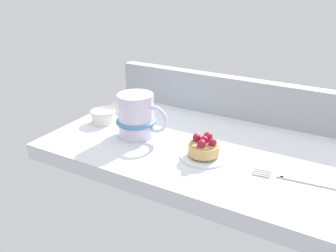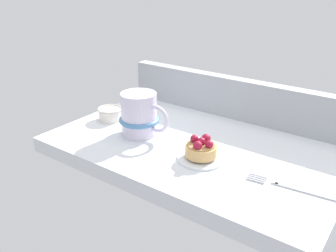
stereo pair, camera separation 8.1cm
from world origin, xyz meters
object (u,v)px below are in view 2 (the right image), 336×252
(dessert_plate, at_px, (201,157))
(dessert_fork, at_px, (289,186))
(coffee_mug, at_px, (140,115))
(sugar_bowl, at_px, (110,113))
(raspberry_tart, at_px, (201,148))

(dessert_plate, distance_m, dessert_fork, 0.19)
(coffee_mug, xyz_separation_m, sugar_bowl, (-0.12, 0.02, -0.03))
(dessert_plate, relative_size, dessert_fork, 0.62)
(dessert_plate, height_order, dessert_fork, dessert_plate)
(dessert_plate, relative_size, raspberry_tart, 1.51)
(sugar_bowl, bearing_deg, coffee_mug, -10.51)
(raspberry_tart, relative_size, coffee_mug, 0.49)
(coffee_mug, bearing_deg, dessert_plate, -6.99)
(dessert_fork, height_order, sugar_bowl, sugar_bowl)
(dessert_plate, xyz_separation_m, dessert_fork, (0.19, 0.00, -0.00))
(dessert_fork, bearing_deg, sugar_bowl, 175.08)
(raspberry_tart, xyz_separation_m, coffee_mug, (-0.19, 0.02, 0.02))
(dessert_fork, distance_m, sugar_bowl, 0.50)
(raspberry_tart, xyz_separation_m, dessert_fork, (0.19, 0.00, -0.02))
(raspberry_tart, xyz_separation_m, sugar_bowl, (-0.31, 0.05, -0.01))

